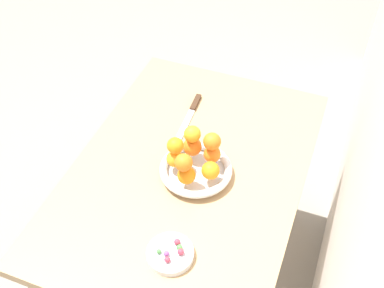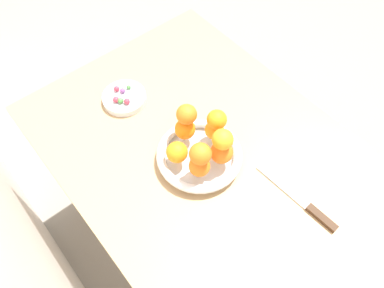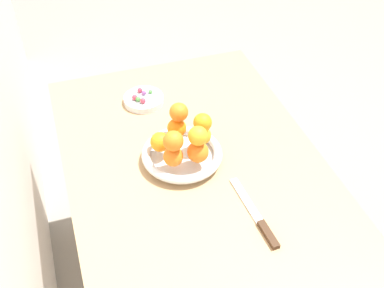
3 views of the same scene
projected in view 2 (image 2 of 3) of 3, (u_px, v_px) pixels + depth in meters
The scene contains 20 objects.
ground_plane at pixel (204, 241), 1.70m from camera, with size 6.00×6.00×0.00m, color gray.
dining_table at pixel (210, 171), 1.15m from camera, with size 1.10×0.76×0.74m.
fruit_bowl at pixel (199, 156), 1.05m from camera, with size 0.24×0.24×0.04m.
candy_dish at pixel (124, 98), 1.18m from camera, with size 0.14×0.14×0.02m, color silver.
orange_0 at pixel (177, 152), 1.00m from camera, with size 0.06×0.06×0.06m, color orange.
orange_1 at pixel (200, 166), 0.98m from camera, with size 0.06×0.06×0.06m, color orange.
orange_2 at pixel (221, 152), 1.00m from camera, with size 0.06×0.06×0.06m, color orange.
orange_3 at pixel (214, 130), 1.04m from camera, with size 0.06×0.06×0.06m, color orange.
orange_4 at pixel (185, 129), 1.04m from camera, with size 0.06×0.06×0.06m, color orange.
orange_5 at pixel (187, 114), 1.00m from camera, with size 0.06×0.06×0.06m, color orange.
orange_6 at pixel (222, 140), 0.95m from camera, with size 0.06×0.06×0.06m, color orange.
orange_7 at pixel (217, 120), 1.00m from camera, with size 0.05×0.05×0.05m, color orange.
orange_8 at pixel (200, 154), 0.93m from camera, with size 0.06×0.06×0.06m, color orange.
candy_ball_0 at pixel (116, 100), 1.15m from camera, with size 0.02×0.02×0.02m, color #C6384C.
candy_ball_1 at pixel (127, 101), 1.15m from camera, with size 0.02×0.02×0.02m, color #C6384C.
candy_ball_2 at pixel (121, 101), 1.15m from camera, with size 0.02×0.02×0.02m, color #4C9947.
candy_ball_3 at pixel (129, 87), 1.18m from camera, with size 0.01×0.01×0.01m, color #4C9947.
candy_ball_4 at pixel (117, 89), 1.18m from camera, with size 0.02×0.02×0.02m, color #C6384C.
candy_ball_5 at pixel (123, 91), 1.17m from camera, with size 0.02×0.02×0.02m, color #8C4C99.
knife at pixel (303, 202), 0.99m from camera, with size 0.26×0.04×0.01m.
Camera 2 is at (-0.39, 0.40, 1.66)m, focal length 35.00 mm.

